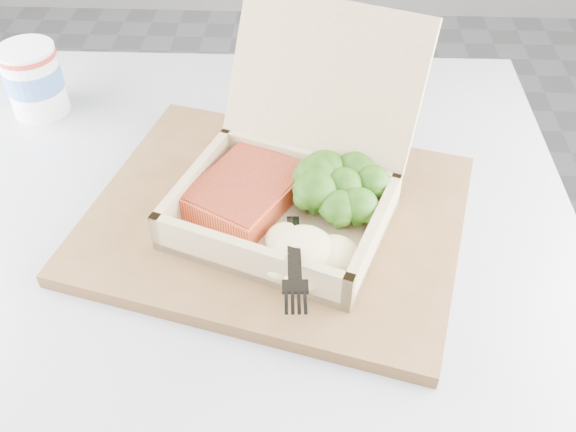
{
  "coord_description": "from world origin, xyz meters",
  "views": [
    {
      "loc": [
        0.55,
        -0.47,
        1.2
      ],
      "look_at": [
        0.52,
        -0.01,
        0.76
      ],
      "focal_mm": 40.0,
      "sensor_mm": 36.0,
      "label": 1
    }
  ],
  "objects_px": {
    "takeout_container": "(296,170)",
    "paper_cup": "(33,78)",
    "serving_tray": "(276,217)",
    "cafe_table": "(238,337)"
  },
  "relations": [
    {
      "from": "takeout_container",
      "to": "paper_cup",
      "type": "relative_size",
      "value": 3.25
    },
    {
      "from": "serving_tray",
      "to": "takeout_container",
      "type": "distance_m",
      "value": 0.06
    },
    {
      "from": "cafe_table",
      "to": "paper_cup",
      "type": "distance_m",
      "value": 0.42
    },
    {
      "from": "serving_tray",
      "to": "paper_cup",
      "type": "distance_m",
      "value": 0.38
    },
    {
      "from": "serving_tray",
      "to": "cafe_table",
      "type": "bearing_deg",
      "value": -157.57
    },
    {
      "from": "takeout_container",
      "to": "paper_cup",
      "type": "distance_m",
      "value": 0.39
    },
    {
      "from": "cafe_table",
      "to": "serving_tray",
      "type": "height_order",
      "value": "serving_tray"
    },
    {
      "from": "serving_tray",
      "to": "takeout_container",
      "type": "bearing_deg",
      "value": 38.72
    },
    {
      "from": "paper_cup",
      "to": "serving_tray",
      "type": "bearing_deg",
      "value": -31.86
    },
    {
      "from": "serving_tray",
      "to": "takeout_container",
      "type": "height_order",
      "value": "takeout_container"
    }
  ]
}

